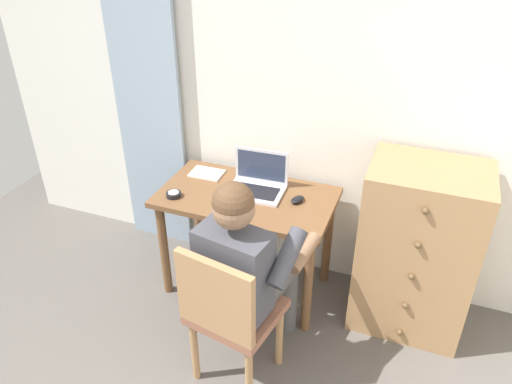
# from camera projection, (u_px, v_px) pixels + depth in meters

# --- Properties ---
(wall_back) EXTENTS (4.80, 0.05, 2.50)m
(wall_back) POSITION_uv_depth(u_px,v_px,m) (335.00, 101.00, 2.90)
(wall_back) COLOR silver
(wall_back) RESTS_ON ground_plane
(curtain_panel) EXTENTS (0.49, 0.03, 2.21)m
(curtain_panel) POSITION_uv_depth(u_px,v_px,m) (148.00, 101.00, 3.30)
(curtain_panel) COLOR #8EA3B7
(curtain_panel) RESTS_ON ground_plane
(desk) EXTENTS (1.07, 0.60, 0.72)m
(desk) POSITION_uv_depth(u_px,v_px,m) (247.00, 211.00, 3.07)
(desk) COLOR brown
(desk) RESTS_ON ground_plane
(dresser) EXTENTS (0.64, 0.51, 1.06)m
(dresser) POSITION_uv_depth(u_px,v_px,m) (416.00, 250.00, 2.86)
(dresser) COLOR #9E754C
(dresser) RESTS_ON ground_plane
(chair) EXTENTS (0.48, 0.47, 0.89)m
(chair) POSITION_uv_depth(u_px,v_px,m) (229.00, 312.00, 2.47)
(chair) COLOR brown
(chair) RESTS_ON ground_plane
(person_seated) EXTENTS (0.60, 0.63, 1.21)m
(person_seated) POSITION_uv_depth(u_px,v_px,m) (247.00, 263.00, 2.51)
(person_seated) COLOR #4C4C4C
(person_seated) RESTS_ON ground_plane
(laptop) EXTENTS (0.35, 0.27, 0.24)m
(laptop) POSITION_uv_depth(u_px,v_px,m) (257.00, 183.00, 3.04)
(laptop) COLOR silver
(laptop) RESTS_ON desk
(computer_mouse) EXTENTS (0.09, 0.12, 0.03)m
(computer_mouse) POSITION_uv_depth(u_px,v_px,m) (298.00, 200.00, 2.94)
(computer_mouse) COLOR black
(computer_mouse) RESTS_ON desk
(desk_clock) EXTENTS (0.09, 0.09, 0.03)m
(desk_clock) POSITION_uv_depth(u_px,v_px,m) (174.00, 194.00, 2.99)
(desk_clock) COLOR black
(desk_clock) RESTS_ON desk
(notebook_pad) EXTENTS (0.21, 0.15, 0.01)m
(notebook_pad) POSITION_uv_depth(u_px,v_px,m) (207.00, 173.00, 3.23)
(notebook_pad) COLOR silver
(notebook_pad) RESTS_ON desk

